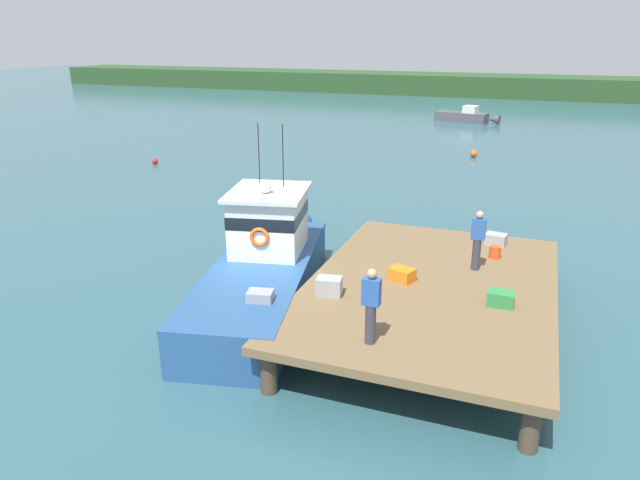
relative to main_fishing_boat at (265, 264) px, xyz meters
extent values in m
plane|color=#2D5660|center=(-0.08, -0.15, -1.01)|extent=(200.00, 200.00, 0.00)
cylinder|color=#4C3D2D|center=(2.12, -4.25, -0.51)|extent=(0.36, 0.36, 1.00)
cylinder|color=#4C3D2D|center=(7.32, -4.25, -0.51)|extent=(0.36, 0.36, 1.00)
cylinder|color=#4C3D2D|center=(2.12, 3.95, -0.51)|extent=(0.36, 0.36, 1.00)
cylinder|color=#4C3D2D|center=(7.32, 3.95, -0.51)|extent=(0.36, 0.36, 1.00)
cube|color=brown|center=(4.72, -0.15, 0.09)|extent=(6.00, 9.00, 0.20)
cube|color=#285184|center=(0.12, -0.55, -0.46)|extent=(4.17, 8.35, 1.10)
cone|color=#285184|center=(-0.94, 4.23, -0.46)|extent=(1.46, 1.99, 1.10)
cube|color=#234C9E|center=(0.12, -0.55, -0.01)|extent=(4.15, 8.20, 0.12)
cube|color=#285184|center=(0.12, -0.55, 0.15)|extent=(4.21, 8.36, 0.12)
cube|color=silver|center=(-0.14, 0.62, 0.99)|extent=(2.33, 2.56, 1.80)
cube|color=black|center=(-0.14, 0.62, 1.31)|extent=(2.35, 2.58, 0.36)
cube|color=silver|center=(-0.14, 0.62, 1.94)|extent=(2.63, 2.90, 0.10)
sphere|color=white|center=(-0.07, 0.33, 2.17)|extent=(0.36, 0.36, 0.36)
cylinder|color=black|center=(-0.59, 1.03, 2.89)|extent=(0.03, 0.03, 1.80)
cylinder|color=black|center=(0.10, 1.18, 2.89)|extent=(0.03, 0.03, 1.80)
cube|color=#939399|center=(1.13, -2.58, 0.27)|extent=(0.68, 0.56, 0.36)
torus|color=orange|center=(0.33, -3.37, 0.15)|extent=(0.67, 0.67, 0.12)
torus|color=#EA5119|center=(0.11, -0.49, 0.99)|extent=(0.55, 0.21, 0.54)
cube|color=#9E9EA3|center=(5.99, 3.44, 0.36)|extent=(0.66, 0.53, 0.34)
cube|color=#2D8442|center=(6.45, -0.80, 0.37)|extent=(0.60, 0.44, 0.35)
cube|color=#9E9EA3|center=(2.53, -1.67, 0.42)|extent=(0.66, 0.53, 0.44)
cube|color=orange|center=(3.98, -0.19, 0.36)|extent=(0.72, 0.63, 0.33)
cylinder|color=#E04C19|center=(6.06, 2.32, 0.36)|extent=(0.32, 0.32, 0.34)
cylinder|color=#383842|center=(5.64, 1.25, 0.62)|extent=(0.22, 0.22, 0.86)
cube|color=#2D56A8|center=(5.64, 1.25, 1.33)|extent=(0.36, 0.22, 0.56)
sphere|color=tan|center=(5.64, 1.25, 1.72)|extent=(0.20, 0.20, 0.20)
cylinder|color=#383842|center=(4.10, -3.55, 0.62)|extent=(0.22, 0.22, 0.86)
cube|color=#2D56A8|center=(4.10, -3.55, 1.33)|extent=(0.36, 0.22, 0.56)
sphere|color=tan|center=(4.10, -3.55, 1.72)|extent=(0.20, 0.20, 0.20)
cube|color=#4C4C51|center=(0.32, 37.95, -0.61)|extent=(4.58, 2.34, 0.80)
cone|color=#4C4C51|center=(2.98, 37.34, -0.61)|extent=(1.24, 1.02, 0.80)
cube|color=silver|center=(1.06, 37.78, 0.09)|extent=(1.32, 1.33, 0.60)
sphere|color=#EA5B19|center=(3.16, 22.72, -0.78)|extent=(0.45, 0.45, 0.45)
sphere|color=red|center=(-13.90, 14.13, -0.83)|extent=(0.34, 0.34, 0.34)
cube|color=#284723|center=(-0.08, 61.85, 0.19)|extent=(120.00, 8.00, 2.40)
camera|label=1|loc=(6.88, -13.82, 6.17)|focal=32.87mm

